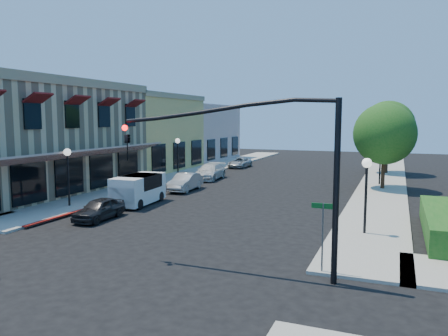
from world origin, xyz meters
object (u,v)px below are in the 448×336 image
at_px(lamppost_left_near, 68,162).
at_px(lamppost_left_far, 178,148).
at_px(street_name_sign, 323,226).
at_px(parked_car_d, 240,163).
at_px(lamppost_right_far, 381,152).
at_px(street_tree_b, 388,127).
at_px(parked_car_a, 99,209).
at_px(lamppost_right_near, 367,176).
at_px(parked_car_b, 185,182).
at_px(white_van, 138,188).
at_px(street_tree_a, 385,134).
at_px(parked_car_c, 210,172).
at_px(signal_mast_arm, 271,157).

bearing_deg(lamppost_left_near, lamppost_left_far, 90.00).
distance_m(street_name_sign, parked_car_d, 32.82).
relative_size(lamppost_right_far, parked_car_d, 0.93).
xyz_separation_m(street_tree_b, parked_car_a, (-13.60, -25.94, -3.97)).
relative_size(lamppost_left_near, lamppost_right_far, 1.00).
distance_m(lamppost_right_near, lamppost_right_far, 16.00).
distance_m(street_tree_b, parked_car_b, 21.28).
distance_m(lamppost_left_far, parked_car_d, 10.49).
relative_size(lamppost_left_near, parked_car_a, 1.05).
height_order(lamppost_left_far, white_van, lamppost_left_far).
distance_m(white_van, parked_car_b, 5.77).
height_order(street_name_sign, white_van, street_name_sign).
xyz_separation_m(street_tree_a, white_van, (-13.95, -11.64, -3.14)).
height_order(street_tree_b, parked_car_d, street_tree_b).
distance_m(street_tree_a, parked_car_a, 21.26).
bearing_deg(street_tree_b, lamppost_left_far, -149.97).
bearing_deg(parked_car_a, parked_car_d, 91.52).
relative_size(lamppost_right_near, parked_car_b, 0.91).
bearing_deg(lamppost_right_far, lamppost_right_near, -90.00).
relative_size(lamppost_right_near, parked_car_d, 0.93).
relative_size(street_tree_b, lamppost_left_far, 1.97).
bearing_deg(street_name_sign, street_tree_a, 86.24).
bearing_deg(lamppost_left_far, white_van, -73.96).
bearing_deg(white_van, parked_car_d, 92.77).
height_order(parked_car_c, parked_car_d, parked_car_c).
relative_size(street_name_sign, parked_car_d, 0.65).
relative_size(lamppost_left_far, lamppost_right_far, 1.00).
distance_m(street_tree_a, parked_car_d, 18.40).
bearing_deg(street_name_sign, lamppost_left_near, 160.07).
bearing_deg(lamppost_left_near, lamppost_right_far, 43.26).
relative_size(street_name_sign, parked_car_b, 0.64).
bearing_deg(white_van, lamppost_right_far, 44.98).
bearing_deg(street_name_sign, parked_car_d, 114.69).
relative_size(street_tree_a, parked_car_a, 1.91).
distance_m(white_van, parked_car_d, 21.67).
distance_m(street_tree_a, white_van, 18.44).
distance_m(lamppost_right_far, white_van, 19.37).
bearing_deg(street_tree_b, white_van, -122.81).
relative_size(street_tree_a, parked_car_b, 1.65).
relative_size(street_name_sign, lamppost_left_near, 0.70).
xyz_separation_m(white_van, parked_car_b, (0.35, 5.75, -0.40)).
relative_size(lamppost_right_near, white_van, 0.85).
xyz_separation_m(street_tree_b, lamppost_right_far, (-0.30, -8.00, -1.81)).
relative_size(street_tree_a, lamppost_left_far, 1.82).
bearing_deg(lamppost_left_near, signal_mast_arm, -24.37).
height_order(signal_mast_arm, lamppost_right_far, signal_mast_arm).
distance_m(signal_mast_arm, white_van, 14.46).
height_order(street_tree_b, lamppost_left_far, street_tree_b).
xyz_separation_m(parked_car_c, parked_car_d, (-0.69, 9.76, -0.14)).
height_order(lamppost_right_near, white_van, lamppost_right_near).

